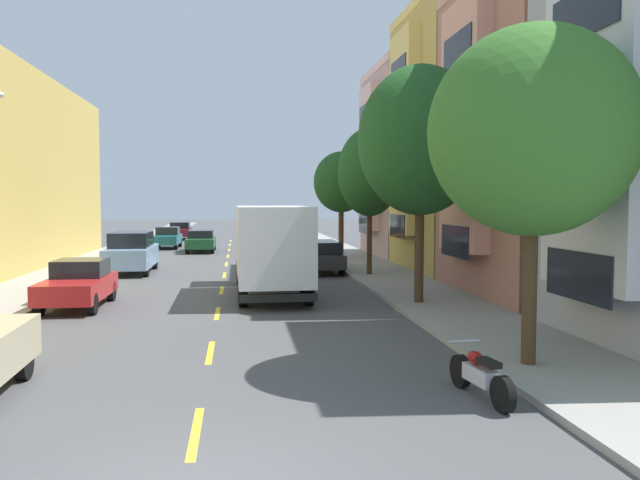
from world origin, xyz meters
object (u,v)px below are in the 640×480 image
street_tree_farthest (341,182)px  delivery_box_truck (271,244)px  parked_wagon_orange (292,236)px  parked_wagon_charcoal (319,255)px  parked_pickup_white (279,228)px  parked_hatchback_red (78,284)px  moving_forest_sedan (201,241)px  street_tree_nearest (533,132)px  parked_suv_sky (132,252)px  parked_motorcycle (480,375)px  street_tree_third (370,172)px  street_tree_second (420,141)px  parked_hatchback_teal (167,238)px  parked_wagon_burgundy (180,230)px

street_tree_farthest → delivery_box_truck: (-4.60, -12.59, -2.57)m
street_tree_farthest → parked_wagon_orange: size_ratio=1.27×
parked_wagon_charcoal → parked_pickup_white: bearing=90.1°
delivery_box_truck → parked_wagon_charcoal: bearing=69.3°
parked_hatchback_red → moving_forest_sedan: parked_hatchback_red is taller
street_tree_nearest → parked_wagon_charcoal: (-1.95, 17.96, -3.95)m
parked_pickup_white → moving_forest_sedan: size_ratio=1.19×
parked_hatchback_red → parked_suv_sky: bearing=89.4°
parked_hatchback_red → parked_motorcycle: bearing=-49.4°
street_tree_nearest → street_tree_farthest: bearing=90.0°
parked_suv_sky → parked_motorcycle: (9.08, -20.38, -0.58)m
street_tree_third → parked_wagon_orange: bearing=95.9°
street_tree_nearest → street_tree_second: (-0.00, 7.85, 0.54)m
parked_pickup_white → parked_motorcycle: 49.19m
parked_hatchback_teal → parked_wagon_burgundy: size_ratio=0.85×
street_tree_second → street_tree_farthest: (-0.00, 15.71, -0.88)m
parked_wagon_burgundy → street_tree_nearest: bearing=-76.5°
parked_wagon_charcoal → parked_hatchback_teal: 18.64m
parked_hatchback_red → parked_wagon_burgundy: bearing=90.0°
parked_wagon_orange → parked_pickup_white: parked_pickup_white is taller
parked_hatchback_red → parked_wagon_burgundy: 36.00m
street_tree_second → parked_wagon_burgundy: 38.98m
street_tree_nearest → parked_motorcycle: 4.93m
street_tree_third → moving_forest_sedan: bearing=118.5°
street_tree_third → parked_wagon_burgundy: 31.49m
street_tree_second → moving_forest_sedan: size_ratio=1.68×
parked_hatchback_red → parked_hatchback_teal: 25.34m
delivery_box_truck → parked_wagon_burgundy: (-6.21, 34.07, -1.04)m
street_tree_nearest → parked_hatchback_red: bearing=140.2°
street_tree_second → parked_wagon_burgundy: bearing=106.2°
street_tree_second → parked_pickup_white: 39.99m
street_tree_farthest → street_tree_second: bearing=-90.0°
parked_wagon_orange → parked_hatchback_teal: size_ratio=1.18×
street_tree_farthest → parked_wagon_burgundy: bearing=116.7°
street_tree_farthest → parked_suv_sky: (-10.73, -4.83, -3.43)m
street_tree_farthest → parked_pickup_white: 24.33m
parked_wagon_charcoal → street_tree_third: bearing=-49.1°
parked_suv_sky → parked_hatchback_teal: bearing=90.2°
street_tree_nearest → street_tree_second: street_tree_second is taller
parked_suv_sky → parked_wagon_charcoal: bearing=-5.0°
street_tree_nearest → parked_wagon_burgundy: bearing=103.5°
parked_suv_sky → parked_wagon_burgundy: size_ratio=1.02×
street_tree_nearest → parked_wagon_burgundy: (-10.80, 45.03, -3.95)m
delivery_box_truck → parked_pickup_white: 36.68m
parked_suv_sky → parked_wagon_burgundy: parked_suv_sky is taller
street_tree_second → street_tree_third: bearing=90.0°
street_tree_third → parked_pickup_white: bearing=93.6°
parked_motorcycle → parked_hatchback_teal: bearing=104.2°
parked_hatchback_red → parked_hatchback_teal: size_ratio=1.00×
street_tree_second → parked_wagon_burgundy: (-10.80, 37.18, -4.49)m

